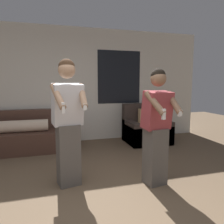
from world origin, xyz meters
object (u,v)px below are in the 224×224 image
Objects in this scene: couch at (21,136)px; person_left at (68,122)px; person_right at (157,126)px; armchair at (146,129)px.

couch is 2.12m from person_left.
couch is at bearing 113.60° from person_left.
person_left is 1.08× the size of person_right.
armchair is 2.70m from person_left.
person_right is at bearing -111.70° from armchair.
person_left reaches higher than person_right.
couch is 2.80m from armchair.
person_right is (-0.82, -2.05, 0.51)m from armchair.
couch is 2.99m from person_right.
person_right is (1.98, -2.18, 0.52)m from couch.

